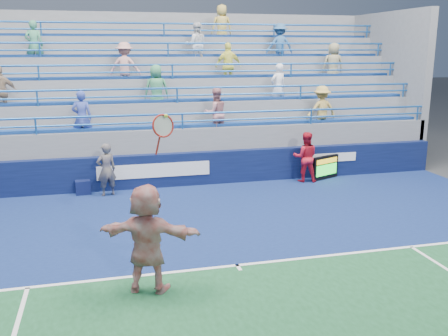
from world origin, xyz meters
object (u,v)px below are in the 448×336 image
object	(u,v)px
line_judge	(106,170)
judge_chair	(83,186)
serve_speed_board	(325,168)
tennis_player	(147,238)
ball_girl	(305,157)

from	to	relation	value
line_judge	judge_chair	bearing A→B (deg)	-46.36
serve_speed_board	tennis_player	world-z (taller)	tennis_player
line_judge	tennis_player	bearing A→B (deg)	77.18
judge_chair	line_judge	world-z (taller)	line_judge
ball_girl	tennis_player	bearing A→B (deg)	64.30
serve_speed_board	judge_chair	bearing A→B (deg)	178.72
tennis_player	line_judge	bearing A→B (deg)	95.35
serve_speed_board	tennis_player	bearing A→B (deg)	-135.00
tennis_player	ball_girl	bearing A→B (deg)	48.14
tennis_player	line_judge	distance (m)	6.54
line_judge	ball_girl	xyz separation A→B (m)	(6.53, 0.10, 0.03)
serve_speed_board	line_judge	size ratio (longest dim) A/B	0.70
tennis_player	ball_girl	distance (m)	8.88
serve_speed_board	judge_chair	xyz separation A→B (m)	(-8.07, 0.18, -0.16)
line_judge	serve_speed_board	bearing A→B (deg)	163.51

